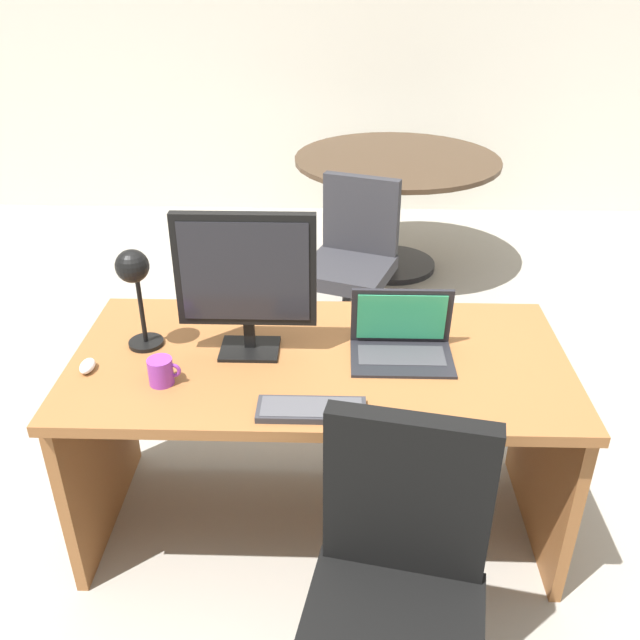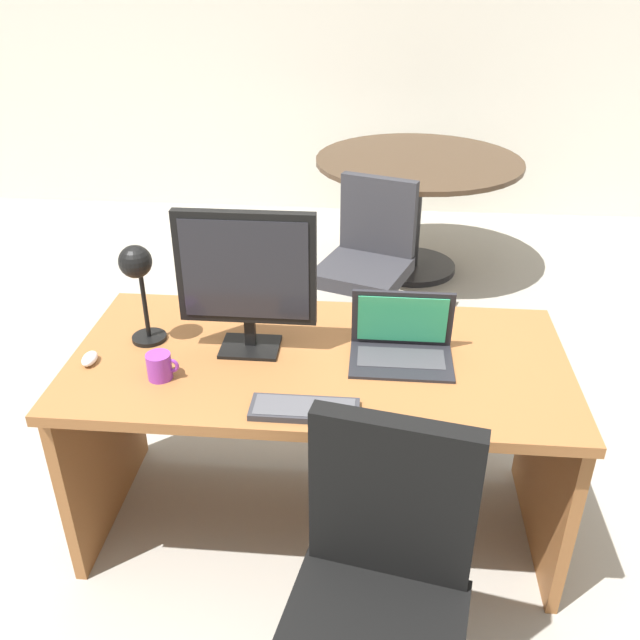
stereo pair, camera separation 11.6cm
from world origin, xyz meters
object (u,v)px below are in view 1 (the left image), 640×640
(keyboard, at_px, (311,410))
(meeting_chair_near, at_px, (351,274))
(desk, at_px, (320,400))
(desk_lamp, at_px, (135,279))
(laptop, at_px, (401,334))
(monitor, at_px, (246,275))
(meeting_table, at_px, (396,185))
(mouse, at_px, (87,366))
(office_chair, at_px, (393,627))
(coffee_mug, at_px, (161,371))

(keyboard, height_order, meeting_chair_near, meeting_chair_near)
(desk, height_order, desk_lamp, desk_lamp)
(laptop, height_order, desk_lamp, desk_lamp)
(monitor, bearing_deg, meeting_table, 74.07)
(keyboard, height_order, mouse, mouse)
(monitor, distance_m, office_chair, 1.13)
(desk, relative_size, meeting_chair_near, 1.95)
(coffee_mug, distance_m, meeting_chair_near, 1.89)
(monitor, bearing_deg, desk_lamp, 179.16)
(mouse, relative_size, meeting_table, 0.06)
(laptop, distance_m, meeting_table, 2.36)
(desk, height_order, meeting_chair_near, meeting_chair_near)
(office_chair, xyz_separation_m, meeting_table, (0.21, 3.16, 0.19))
(meeting_chair_near, bearing_deg, mouse, -118.21)
(keyboard, distance_m, meeting_table, 2.74)
(keyboard, xyz_separation_m, meeting_chair_near, (0.15, 1.86, -0.43))
(monitor, height_order, mouse, monitor)
(coffee_mug, height_order, office_chair, office_chair)
(keyboard, height_order, coffee_mug, coffee_mug)
(keyboard, distance_m, desk_lamp, 0.73)
(office_chair, height_order, meeting_table, office_chair)
(office_chair, bearing_deg, mouse, 145.65)
(meeting_table, bearing_deg, monitor, -105.93)
(coffee_mug, bearing_deg, desk, 23.89)
(monitor, distance_m, meeting_chair_near, 1.71)
(keyboard, bearing_deg, meeting_table, 80.61)
(office_chair, bearing_deg, meeting_chair_near, 92.13)
(monitor, height_order, coffee_mug, monitor)
(mouse, bearing_deg, desk_lamp, 43.95)
(laptop, xyz_separation_m, coffee_mug, (-0.77, -0.21, -0.02))
(desk_lamp, height_order, meeting_chair_near, desk_lamp)
(coffee_mug, bearing_deg, meeting_chair_near, 69.98)
(laptop, height_order, coffee_mug, laptop)
(monitor, distance_m, desk_lamp, 0.37)
(meeting_chair_near, bearing_deg, office_chair, -87.87)
(meeting_chair_near, bearing_deg, keyboard, -94.50)
(monitor, bearing_deg, desk, 3.86)
(mouse, height_order, coffee_mug, coffee_mug)
(meeting_table, bearing_deg, coffee_mug, -109.91)
(coffee_mug, bearing_deg, keyboard, -16.48)
(desk_lamp, height_order, office_chair, desk_lamp)
(office_chair, bearing_deg, keyboard, 116.85)
(mouse, bearing_deg, office_chair, -34.35)
(laptop, bearing_deg, office_chair, -94.16)
(meeting_table, bearing_deg, meeting_chair_near, -109.70)
(monitor, xyz_separation_m, mouse, (-0.52, -0.14, -0.27))
(meeting_chair_near, bearing_deg, coffee_mug, -110.02)
(mouse, height_order, office_chair, office_chair)
(monitor, height_order, desk_lamp, monitor)
(keyboard, relative_size, mouse, 4.01)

